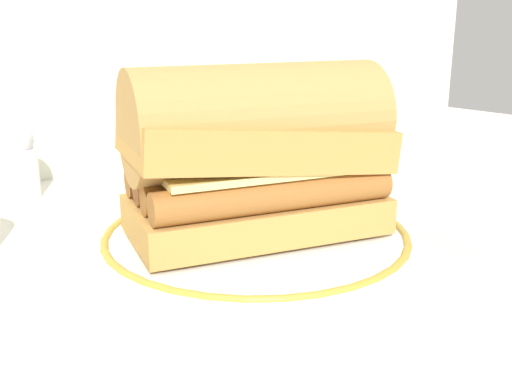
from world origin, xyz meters
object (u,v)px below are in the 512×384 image
object	(u,v)px
plate	(256,239)
sausage_sandwich	(256,151)
butter_knife	(215,179)
salt_shaker	(22,163)

from	to	relation	value
plate	sausage_sandwich	xyz separation A→B (m)	(-0.00, 0.00, 0.07)
plate	butter_knife	bearing A→B (deg)	61.31
butter_knife	plate	bearing A→B (deg)	-118.69
plate	butter_knife	xyz separation A→B (m)	(0.09, 0.17, -0.00)
plate	sausage_sandwich	bearing A→B (deg)	158.20
sausage_sandwich	salt_shaker	xyz separation A→B (m)	(-0.08, 0.25, -0.04)
sausage_sandwich	butter_knife	distance (m)	0.21
plate	salt_shaker	xyz separation A→B (m)	(-0.08, 0.25, 0.03)
salt_shaker	sausage_sandwich	bearing A→B (deg)	-72.50
plate	salt_shaker	world-z (taller)	salt_shaker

